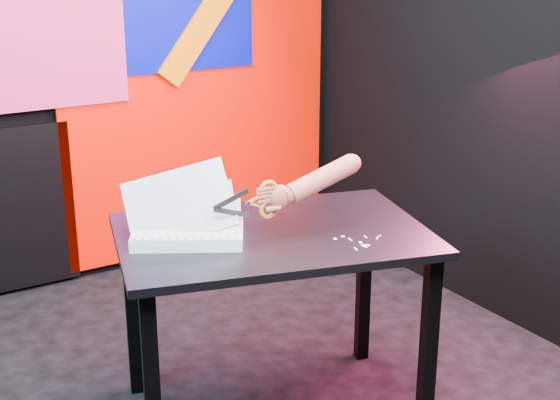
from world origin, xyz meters
TOP-DOWN VIEW (x-y plane):
  - room at (0.00, 0.00)m, footprint 3.01×3.01m
  - backdrop at (0.06, 1.46)m, footprint 2.88×0.05m
  - work_table at (0.13, -0.16)m, footprint 1.25×1.00m
  - printout_stack at (-0.15, -0.06)m, footprint 0.46×0.43m
  - scissors at (0.09, -0.17)m, footprint 0.25×0.02m
  - hand_forearm at (0.29, -0.18)m, footprint 0.42×0.09m
  - paper_clippings at (0.33, -0.40)m, footprint 0.16×0.14m

SIDE VIEW (x-z plane):
  - work_table at x=0.13m, z-range 0.27..1.02m
  - paper_clippings at x=0.33m, z-range 0.75..0.75m
  - printout_stack at x=-0.15m, z-range 0.64..0.92m
  - scissors at x=0.09m, z-range 0.81..0.95m
  - hand_forearm at x=0.29m, z-range 0.84..1.00m
  - backdrop at x=0.06m, z-range -0.08..2.00m
  - room at x=0.00m, z-range 0.00..2.71m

